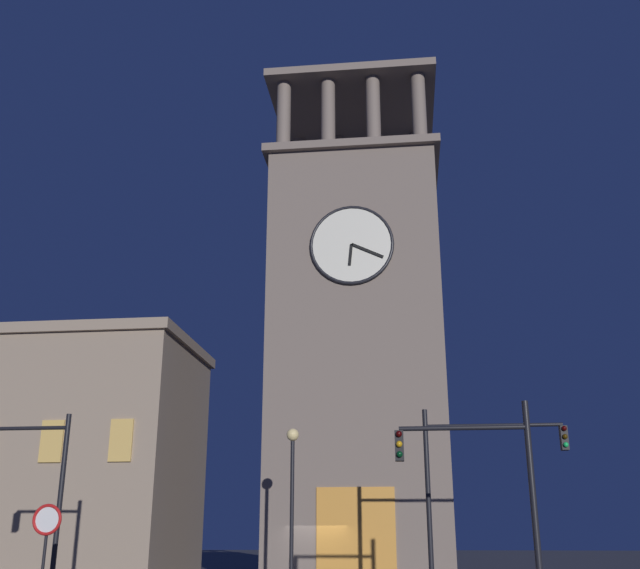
# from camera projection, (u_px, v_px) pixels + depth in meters

# --- Properties ---
(clocktower) EXTENTS (8.51, 7.47, 26.62)m
(clocktower) POSITION_uv_depth(u_px,v_px,m) (358.00, 352.00, 35.98)
(clocktower) COLOR #75665B
(clocktower) RESTS_ON ground_plane
(traffic_signal_near) EXTENTS (4.48, 0.41, 5.95)m
(traffic_signal_near) POSITION_uv_depth(u_px,v_px,m) (474.00, 472.00, 23.36)
(traffic_signal_near) COLOR black
(traffic_signal_near) RESTS_ON ground_plane
(traffic_signal_mid) EXTENTS (2.91, 0.41, 5.77)m
(traffic_signal_mid) POSITION_uv_depth(u_px,v_px,m) (35.00, 479.00, 23.29)
(traffic_signal_mid) COLOR black
(traffic_signal_mid) RESTS_ON ground_plane
(traffic_signal_far) EXTENTS (3.37, 0.41, 5.30)m
(traffic_signal_far) POSITION_uv_depth(u_px,v_px,m) (485.00, 478.00, 18.33)
(traffic_signal_far) COLOR black
(traffic_signal_far) RESTS_ON ground_plane
(street_lamp) EXTENTS (0.44, 0.44, 5.72)m
(street_lamp) POSITION_uv_depth(u_px,v_px,m) (292.00, 480.00, 26.13)
(street_lamp) COLOR black
(street_lamp) RESTS_ON ground_plane
(no_horn_sign) EXTENTS (0.78, 0.14, 2.86)m
(no_horn_sign) POSITION_uv_depth(u_px,v_px,m) (46.00, 529.00, 19.04)
(no_horn_sign) COLOR black
(no_horn_sign) RESTS_ON ground_plane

